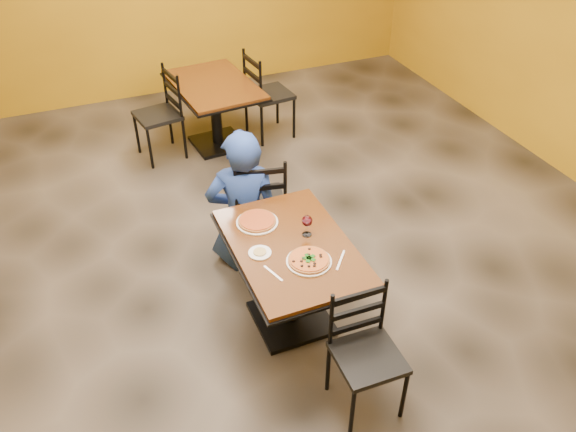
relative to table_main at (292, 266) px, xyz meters
name	(u,v)px	position (x,y,z in m)	size (l,w,h in m)	color
floor	(268,279)	(0.00, 0.50, -0.56)	(7.00, 8.00, 0.01)	black
table_main	(292,266)	(0.00, 0.00, 0.00)	(0.83, 1.23, 0.75)	#5A320E
table_second	(215,100)	(0.28, 2.85, 0.00)	(0.93, 1.29, 0.75)	#5A320E
chair_main_near	(368,358)	(0.16, -0.87, -0.11)	(0.40, 0.40, 0.89)	black
chair_main_far	(258,201)	(0.09, 0.95, -0.07)	(0.44, 0.44, 0.97)	black
chair_second_left	(158,116)	(-0.37, 2.85, -0.07)	(0.44, 0.44, 0.97)	black
chair_second_right	(269,95)	(0.92, 2.85, -0.05)	(0.46, 0.46, 1.01)	black
diner	(243,198)	(-0.07, 0.86, 0.06)	(0.62, 0.40, 1.24)	navy
plate_main	(309,261)	(0.04, -0.21, 0.20)	(0.31, 0.31, 0.01)	white
pizza_main	(309,260)	(0.04, -0.21, 0.21)	(0.28, 0.28, 0.02)	maroon
plate_far	(257,222)	(-0.14, 0.33, 0.20)	(0.31, 0.31, 0.01)	white
pizza_far	(257,221)	(-0.14, 0.33, 0.21)	(0.28, 0.28, 0.02)	#BF6624
side_plate	(260,253)	(-0.24, 0.00, 0.20)	(0.16, 0.16, 0.01)	white
dip	(260,252)	(-0.24, 0.00, 0.21)	(0.09, 0.09, 0.01)	tan
wine_glass	(307,225)	(0.14, 0.07, 0.28)	(0.08, 0.08, 0.18)	white
fork	(273,273)	(-0.23, -0.23, 0.20)	(0.01, 0.19, 0.00)	silver
knife	(341,260)	(0.24, -0.28, 0.20)	(0.01, 0.21, 0.00)	silver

